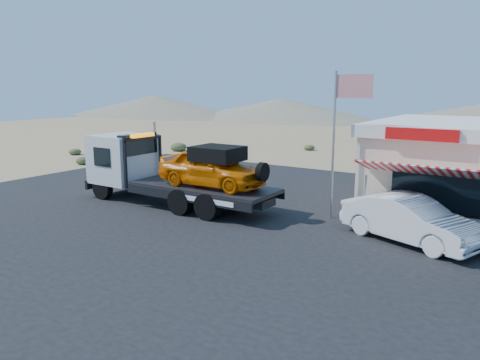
{
  "coord_description": "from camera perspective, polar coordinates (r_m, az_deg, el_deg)",
  "views": [
    {
      "loc": [
        11.86,
        -13.32,
        5.41
      ],
      "look_at": [
        1.16,
        2.99,
        1.5
      ],
      "focal_mm": 35.0,
      "sensor_mm": 36.0,
      "label": 1
    }
  ],
  "objects": [
    {
      "name": "tow_truck",
      "position": [
        21.71,
        -8.19,
        1.44
      ],
      "size": [
        9.58,
        2.84,
        3.2
      ],
      "color": "black",
      "rests_on": "asphalt_lot"
    },
    {
      "name": "flagpole",
      "position": [
        19.19,
        12.05,
        6.17
      ],
      "size": [
        1.55,
        0.1,
        6.0
      ],
      "color": "#99999E",
      "rests_on": "asphalt_lot"
    },
    {
      "name": "ground",
      "position": [
        18.64,
        -8.09,
        -5.66
      ],
      "size": [
        120.0,
        120.0,
        0.0
      ],
      "primitive_type": "plane",
      "color": "#977956",
      "rests_on": "ground"
    },
    {
      "name": "white_sedan",
      "position": [
        17.48,
        19.99,
        -4.55
      ],
      "size": [
        5.22,
        3.3,
        1.62
      ],
      "primitive_type": "imported",
      "rotation": [
        0.0,
        0.0,
        1.22
      ],
      "color": "silver",
      "rests_on": "asphalt_lot"
    },
    {
      "name": "desert_scrub",
      "position": [
        36.06,
        -16.58,
        2.73
      ],
      "size": [
        25.96,
        34.64,
        0.76
      ],
      "color": "#3D4826",
      "rests_on": "ground"
    },
    {
      "name": "distant_hills",
      "position": [
        71.88,
        15.89,
        8.1
      ],
      "size": [
        126.0,
        48.0,
        4.2
      ],
      "color": "#726B59",
      "rests_on": "ground"
    },
    {
      "name": "asphalt_lot",
      "position": [
        19.82,
        2.05,
        -4.49
      ],
      "size": [
        32.0,
        24.0,
        0.02
      ],
      "primitive_type": "cube",
      "color": "black",
      "rests_on": "ground"
    }
  ]
}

